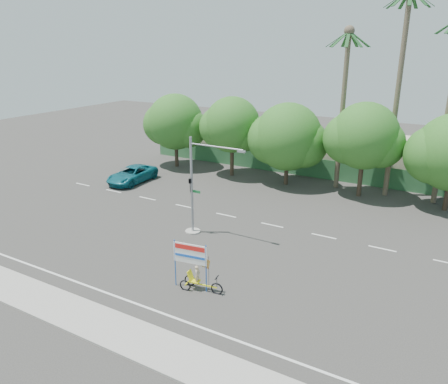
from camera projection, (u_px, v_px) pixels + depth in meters
The scene contains 14 objects.
ground at pixel (191, 263), 27.24m from camera, with size 120.00×120.00×0.00m, color #33302D.
sidewalk_near at pixel (103, 326), 21.07m from camera, with size 50.00×2.40×0.12m, color gray.
fence at pixel (308, 167), 44.55m from camera, with size 38.00×0.08×2.00m, color #336B3D.
building_left at pixel (242, 139), 52.64m from camera, with size 12.00×8.00×4.00m, color beige.
building_right at pixel (399, 160), 44.21m from camera, with size 14.00×8.00×3.60m, color beige.
tree_far_left at pixel (175, 124), 47.10m from camera, with size 7.14×6.00×7.96m.
tree_left at pixel (232, 127), 43.70m from camera, with size 6.66×5.60×8.07m.
tree_center at pixel (287, 139), 41.06m from camera, with size 7.62×6.40×7.85m.
tree_right at pixel (364, 138), 37.50m from camera, with size 6.90×5.80×8.36m.
palm_tall at pixel (400, 75), 36.08m from camera, with size 3.73×3.79×17.45m.
palm_short at pixel (344, 92), 38.72m from camera, with size 3.73×3.79×14.45m.
traffic_signal at pixel (195, 195), 30.60m from camera, with size 4.72×1.10×7.00m.
trike_billboard at pixel (195, 271), 23.93m from camera, with size 2.89×0.87×2.86m.
pickup_truck at pixel (132, 175), 42.78m from camera, with size 2.60×5.65×1.57m, color #106271.
Camera 1 is at (13.96, -20.06, 12.99)m, focal length 35.00 mm.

